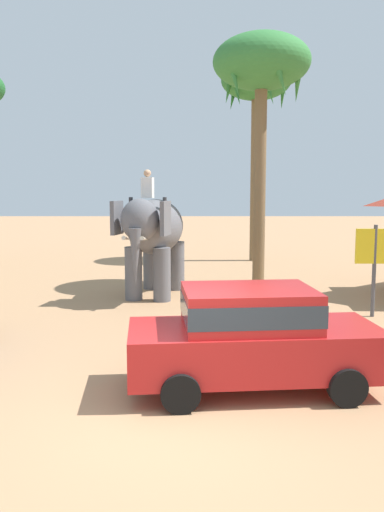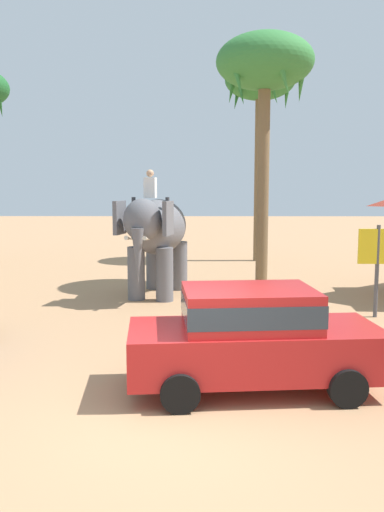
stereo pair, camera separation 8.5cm
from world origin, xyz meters
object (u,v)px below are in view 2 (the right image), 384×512
Objects in this scene: car_sedan_foreground at (252,334)px; palm_tree_near_hut at (265,69)px; elephant_with_mahout at (156,232)px; palm_tree_far_back at (260,87)px; signboard_yellow at (378,253)px.

car_sedan_foreground is 0.51× the size of palm_tree_near_hut.
palm_tree_near_hut is (3.46, 1.66, 5.21)m from elephant_with_mahout.
elephant_with_mahout is at bearing -116.06° from palm_tree_far_back.
palm_tree_near_hut reaches higher than elephant_with_mahout.
palm_tree_near_hut is at bearing -95.41° from palm_tree_far_back.
elephant_with_mahout is at bearing 155.35° from signboard_yellow.
signboard_yellow is at bearing -60.81° from palm_tree_near_hut.
signboard_yellow is (1.80, -11.07, -6.24)m from palm_tree_far_back.
elephant_with_mahout is 1.67× the size of signboard_yellow.
signboard_yellow is at bearing -80.74° from palm_tree_far_back.
signboard_yellow is (2.44, -4.37, -5.51)m from palm_tree_near_hut.
elephant_with_mahout is 6.47m from palm_tree_near_hut.
signboard_yellow is (5.90, -2.71, -0.30)m from elephant_with_mahout.
palm_tree_far_back is at bearing 83.19° from car_sedan_foreground.
signboard_yellow reaches higher than car_sedan_foreground.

